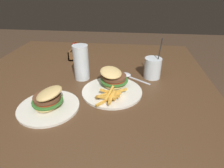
{
  "coord_description": "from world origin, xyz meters",
  "views": [
    {
      "loc": [
        -0.8,
        -0.22,
        1.18
      ],
      "look_at": [
        -0.08,
        -0.14,
        0.77
      ],
      "focal_mm": 30.0,
      "sensor_mm": 36.0,
      "label": 1
    }
  ],
  "objects_px": {
    "meal_plate_near": "(113,84)",
    "juice_glass": "(153,68)",
    "spoon": "(127,75)",
    "meal_plate_far": "(48,102)",
    "condiment_caddy": "(76,53)",
    "beer_glass": "(81,63)"
  },
  "relations": [
    {
      "from": "spoon",
      "to": "condiment_caddy",
      "type": "relative_size",
      "value": 1.52
    },
    {
      "from": "meal_plate_near",
      "to": "juice_glass",
      "type": "relative_size",
      "value": 1.33
    },
    {
      "from": "meal_plate_near",
      "to": "meal_plate_far",
      "type": "height_order",
      "value": "meal_plate_near"
    },
    {
      "from": "beer_glass",
      "to": "condiment_caddy",
      "type": "distance_m",
      "value": 0.3
    },
    {
      "from": "meal_plate_far",
      "to": "condiment_caddy",
      "type": "bearing_deg",
      "value": 4.19
    },
    {
      "from": "beer_glass",
      "to": "spoon",
      "type": "height_order",
      "value": "beer_glass"
    },
    {
      "from": "meal_plate_near",
      "to": "beer_glass",
      "type": "distance_m",
      "value": 0.2
    },
    {
      "from": "juice_glass",
      "to": "spoon",
      "type": "height_order",
      "value": "juice_glass"
    },
    {
      "from": "beer_glass",
      "to": "juice_glass",
      "type": "relative_size",
      "value": 0.85
    },
    {
      "from": "juice_glass",
      "to": "meal_plate_near",
      "type": "bearing_deg",
      "value": 127.81
    },
    {
      "from": "meal_plate_near",
      "to": "spoon",
      "type": "distance_m",
      "value": 0.16
    },
    {
      "from": "beer_glass",
      "to": "condiment_caddy",
      "type": "height_order",
      "value": "beer_glass"
    },
    {
      "from": "juice_glass",
      "to": "meal_plate_far",
      "type": "bearing_deg",
      "value": 127.05
    },
    {
      "from": "meal_plate_near",
      "to": "beer_glass",
      "type": "bearing_deg",
      "value": 60.14
    },
    {
      "from": "beer_glass",
      "to": "spoon",
      "type": "relative_size",
      "value": 1.1
    },
    {
      "from": "juice_glass",
      "to": "condiment_caddy",
      "type": "bearing_deg",
      "value": 64.6
    },
    {
      "from": "meal_plate_near",
      "to": "spoon",
      "type": "relative_size",
      "value": 1.72
    },
    {
      "from": "meal_plate_near",
      "to": "meal_plate_far",
      "type": "xyz_separation_m",
      "value": [
        -0.17,
        0.24,
        -0.0
      ]
    },
    {
      "from": "juice_glass",
      "to": "condiment_caddy",
      "type": "height_order",
      "value": "juice_glass"
    },
    {
      "from": "meal_plate_near",
      "to": "juice_glass",
      "type": "bearing_deg",
      "value": -52.19
    },
    {
      "from": "beer_glass",
      "to": "meal_plate_far",
      "type": "bearing_deg",
      "value": 166.14
    },
    {
      "from": "meal_plate_near",
      "to": "spoon",
      "type": "height_order",
      "value": "meal_plate_near"
    }
  ]
}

